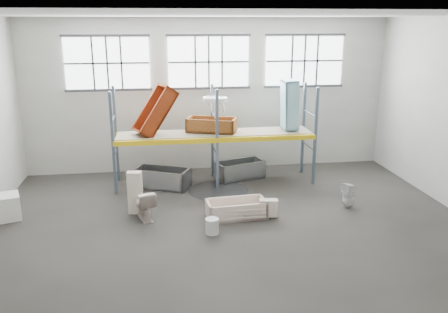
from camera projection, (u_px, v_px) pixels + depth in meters
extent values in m
cube|color=#413D38|center=(233.00, 230.00, 11.50)|extent=(12.00, 10.00, 0.10)
cube|color=silver|center=(234.00, 12.00, 10.09)|extent=(12.00, 10.00, 0.10)
cube|color=#ACAB9F|center=(209.00, 95.00, 15.60)|extent=(12.00, 0.10, 5.00)
cube|color=#AEADA3|center=(298.00, 214.00, 6.00)|extent=(12.00, 0.10, 5.00)
cube|color=white|center=(107.00, 63.00, 14.75)|extent=(2.60, 0.04, 1.60)
cube|color=white|center=(209.00, 62.00, 15.19)|extent=(2.60, 0.04, 1.60)
cube|color=white|center=(304.00, 61.00, 15.64)|extent=(2.60, 0.04, 1.60)
cube|color=slate|center=(113.00, 144.00, 13.42)|extent=(0.08, 0.08, 3.00)
cube|color=slate|center=(116.00, 134.00, 14.56)|extent=(0.08, 0.08, 3.00)
cube|color=slate|center=(217.00, 140.00, 13.83)|extent=(0.08, 0.08, 3.00)
cube|color=slate|center=(212.00, 131.00, 14.97)|extent=(0.08, 0.08, 3.00)
cube|color=slate|center=(315.00, 137.00, 14.25)|extent=(0.08, 0.08, 3.00)
cube|color=slate|center=(303.00, 128.00, 15.39)|extent=(0.08, 0.08, 3.00)
cube|color=yellow|center=(217.00, 140.00, 13.83)|extent=(6.00, 0.10, 0.14)
cube|color=yellow|center=(212.00, 131.00, 14.97)|extent=(6.00, 0.10, 0.14)
cube|color=gray|center=(215.00, 133.00, 14.38)|extent=(5.90, 1.10, 0.03)
cylinder|color=black|center=(218.00, 190.00, 14.06)|extent=(1.80, 1.80, 0.00)
cube|color=beige|center=(268.00, 208.00, 12.02)|extent=(0.49, 0.29, 0.44)
imported|color=beige|center=(245.00, 214.00, 11.96)|extent=(0.48, 0.48, 0.14)
imported|color=beige|center=(144.00, 205.00, 11.94)|extent=(0.64, 0.86, 0.78)
cube|color=beige|center=(135.00, 193.00, 12.28)|extent=(0.40, 0.29, 1.13)
imported|color=white|center=(348.00, 195.00, 12.70)|extent=(0.42, 0.42, 0.69)
imported|color=white|center=(215.00, 117.00, 14.13)|extent=(0.90, 0.81, 0.65)
cylinder|color=beige|center=(212.00, 226.00, 11.16)|extent=(0.33, 0.33, 0.38)
cube|color=white|center=(4.00, 207.00, 11.95)|extent=(0.91, 0.84, 0.64)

